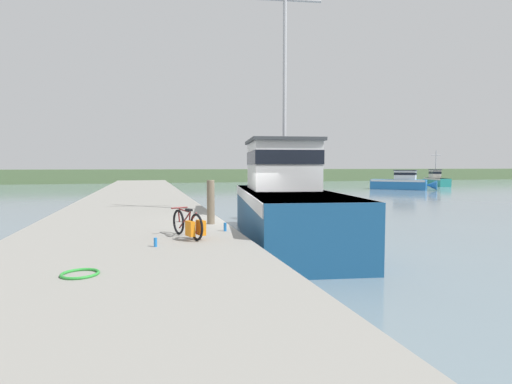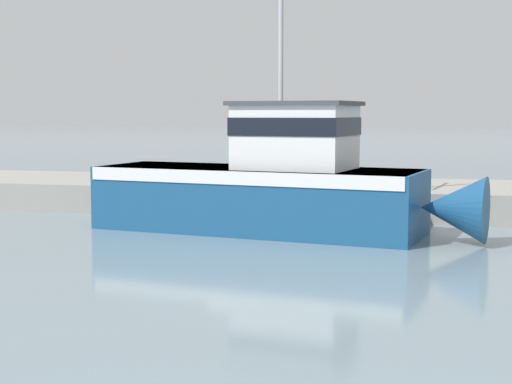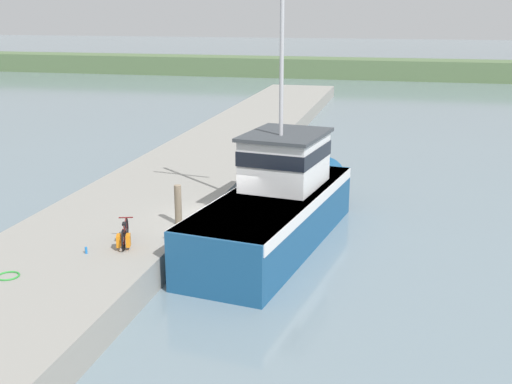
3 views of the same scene
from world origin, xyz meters
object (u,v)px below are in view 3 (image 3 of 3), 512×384
Objects in this scene: fishing_boat_main at (279,201)px; water_bottle_on_curb at (86,250)px; water_bottle_by_bike at (167,236)px; bicycle_touring at (124,236)px; mooring_post at (178,205)px.

water_bottle_on_curb is (-4.77, -4.96, -0.37)m from fishing_boat_main.
bicycle_touring is at bearing -141.39° from water_bottle_by_bike.
mooring_post is at bearing 95.91° from water_bottle_by_bike.
fishing_boat_main reaches higher than mooring_post.
water_bottle_on_curb is 0.86× the size of water_bottle_by_bike.
fishing_boat_main is 49.20× the size of water_bottle_by_bike.
mooring_post is (0.88, 2.32, 0.34)m from bicycle_touring.
water_bottle_by_bike is (1.88, 1.67, 0.02)m from water_bottle_on_curb.
water_bottle_on_curb is at bearing -118.63° from mooring_post.
water_bottle_by_bike is at bearing 19.75° from bicycle_touring.
mooring_post reaches higher than bicycle_touring.
water_bottle_by_bike is at bearing 41.68° from water_bottle_on_curb.
fishing_boat_main is 6.96× the size of bicycle_touring.
fishing_boat_main is 5.69m from bicycle_touring.
bicycle_touring is 2.50m from mooring_post.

